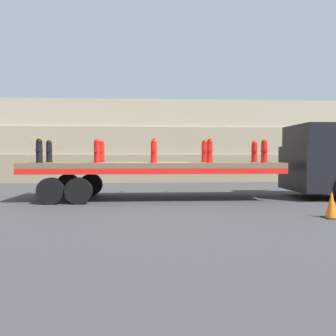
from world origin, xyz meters
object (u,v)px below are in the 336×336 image
fire_hydrant_red_far_1 (102,151)px  fire_hydrant_red_near_4 (264,151)px  fire_hydrant_red_far_4 (254,152)px  fire_hydrant_black_far_0 (49,151)px  fire_hydrant_red_far_2 (153,151)px  fire_hydrant_red_near_3 (210,151)px  fire_hydrant_black_near_0 (39,151)px  fire_hydrant_red_far_3 (204,152)px  truck_cab (321,161)px  traffic_cone (332,205)px  flatbed_trailer (140,169)px  fire_hydrant_red_near_1 (97,151)px  fire_hydrant_red_near_2 (154,151)px

fire_hydrant_red_far_1 → fire_hydrant_red_near_4: bearing=-10.6°
fire_hydrant_red_far_4 → fire_hydrant_black_far_0: bearing=180.0°
fire_hydrant_red_far_4 → fire_hydrant_red_far_2: bearing=180.0°
fire_hydrant_black_far_0 → fire_hydrant_red_near_3: size_ratio=1.00×
fire_hydrant_red_near_3 → fire_hydrant_red_near_4: bearing=0.0°
fire_hydrant_black_far_0 → fire_hydrant_red_far_4: (8.10, 0.00, 0.00)m
fire_hydrant_black_near_0 → fire_hydrant_red_far_3: bearing=10.6°
truck_cab → traffic_cone: truck_cab is taller
fire_hydrant_red_near_3 → fire_hydrant_red_near_4: size_ratio=1.00×
fire_hydrant_red_far_2 → fire_hydrant_red_far_4: same height
fire_hydrant_red_far_3 → traffic_cone: bearing=-60.7°
fire_hydrant_red_far_1 → traffic_cone: size_ratio=1.18×
fire_hydrant_red_far_2 → traffic_cone: size_ratio=1.18×
fire_hydrant_black_far_0 → fire_hydrant_red_far_2: (4.05, 0.00, 0.00)m
fire_hydrant_red_far_1 → flatbed_trailer: bearing=-20.8°
truck_cab → flatbed_trailer: 7.03m
fire_hydrant_red_far_2 → fire_hydrant_red_near_4: same height
flatbed_trailer → fire_hydrant_red_far_2: size_ratio=10.90×
flatbed_trailer → fire_hydrant_red_far_3: size_ratio=10.90×
fire_hydrant_black_far_0 → fire_hydrant_red_near_3: (6.07, -1.13, 0.00)m
fire_hydrant_black_far_0 → fire_hydrant_red_near_1: size_ratio=1.00×
traffic_cone → truck_cab: bearing=65.3°
fire_hydrant_red_near_4 → fire_hydrant_red_far_3: bearing=150.8°
fire_hydrant_red_far_3 → fire_hydrant_red_far_4: size_ratio=1.00×
fire_hydrant_red_far_1 → fire_hydrant_red_far_4: size_ratio=1.00×
fire_hydrant_black_near_0 → traffic_cone: bearing=-22.0°
fire_hydrant_black_far_0 → fire_hydrant_red_far_2: 4.05m
truck_cab → flatbed_trailer: (-7.03, 0.00, -0.28)m
fire_hydrant_red_near_3 → fire_hydrant_red_far_4: (2.02, 1.13, 0.00)m
fire_hydrant_red_far_1 → fire_hydrant_red_near_3: size_ratio=1.00×
fire_hydrant_red_near_4 → fire_hydrant_black_near_0: bearing=180.0°
fire_hydrant_red_near_3 → fire_hydrant_black_near_0: bearing=180.0°
fire_hydrant_red_far_3 → fire_hydrant_red_far_2: bearing=180.0°
fire_hydrant_red_far_3 → fire_hydrant_red_near_4: bearing=-29.2°
fire_hydrant_black_near_0 → fire_hydrant_red_near_3: 6.07m
fire_hydrant_black_near_0 → fire_hydrant_black_far_0: size_ratio=1.00×
fire_hydrant_black_near_0 → fire_hydrant_red_far_4: same height
fire_hydrant_black_far_0 → fire_hydrant_red_near_2: (4.05, -1.13, 0.00)m
fire_hydrant_red_far_1 → fire_hydrant_red_far_3: (4.05, 0.00, 0.00)m
fire_hydrant_red_near_4 → fire_hydrant_red_far_4: size_ratio=1.00×
fire_hydrant_black_near_0 → fire_hydrant_red_near_3: (6.07, 0.00, 0.00)m
truck_cab → fire_hydrant_red_near_1: bearing=-176.2°
flatbed_trailer → fire_hydrant_red_far_1: (-1.49, 0.57, 0.66)m
flatbed_trailer → fire_hydrant_red_near_2: (0.53, -0.57, 0.66)m
flatbed_trailer → fire_hydrant_black_near_0: fire_hydrant_black_near_0 is taller
fire_hydrant_red_far_1 → fire_hydrant_black_far_0: bearing=180.0°
fire_hydrant_black_near_0 → fire_hydrant_red_far_4: 8.17m
truck_cab → fire_hydrant_black_far_0: size_ratio=3.31×
flatbed_trailer → fire_hydrant_red_near_2: size_ratio=10.90×
fire_hydrant_black_near_0 → fire_hydrant_red_far_2: same height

